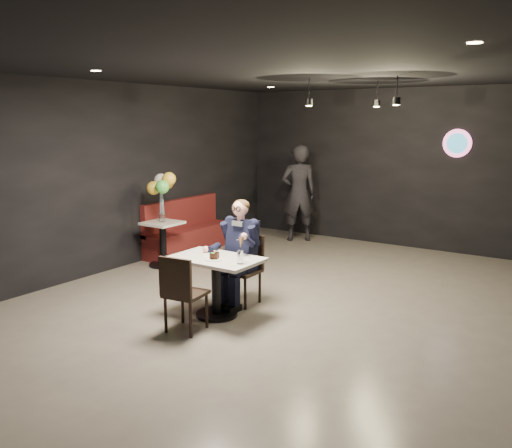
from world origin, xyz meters
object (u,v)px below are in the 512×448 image
Objects in this scene: chair_far at (242,270)px; chair_near at (186,292)px; main_table at (216,287)px; balloon_vase at (162,217)px; sundae_glass at (240,257)px; seated_man at (242,251)px; passerby at (299,193)px; booth_bench at (189,226)px; side_table at (163,245)px.

chair_near is at bearing -90.00° from chair_far.
balloon_vase is at bearing 147.96° from main_table.
chair_near is 0.75m from sundae_glass.
passerby is (-1.29, 3.79, 0.25)m from seated_man.
booth_bench is (-2.49, 1.82, 0.03)m from chair_far.
seated_man reaches higher than sundae_glass.
chair_near is 2.95m from balloon_vase.
chair_near is 6.04× the size of balloon_vase.
passerby is at bearing 73.03° from side_table.
chair_far is 6.04× the size of balloon_vase.
main_table is 0.62m from sundae_glass.
sundae_glass is 2.98m from balloon_vase.
passerby is at bearing 111.11° from sundae_glass.
passerby is at bearing 108.75° from chair_far.
main_table is at bearing -32.04° from balloon_vase.
passerby reaches higher than main_table.
chair_near is 5.79× the size of sundae_glass.
passerby reaches higher than seated_man.
passerby reaches higher than balloon_vase.
passerby is at bearing 97.75° from chair_near.
sundae_glass is at bearing -56.15° from seated_man.
booth_bench is (-2.49, 2.94, 0.03)m from chair_near.
booth_bench is (-2.91, 2.44, -0.34)m from sundae_glass.
booth_bench is 2.36m from passerby.
booth_bench is at bearing 106.70° from balloon_vase.
seated_man is at bearing 83.05° from chair_near.
balloon_vase is (-2.19, 0.82, 0.11)m from seated_man.
balloon_vase is at bearing 159.43° from chair_far.
chair_far reaches higher than main_table.
passerby is (-1.29, 4.91, 0.51)m from chair_near.
booth_bench is 1.01× the size of passerby.
sundae_glass is 0.23× the size of side_table.
sundae_glass is at bearing -40.02° from booth_bench.
main_table is 1.20× the size of chair_near.
chair_near reaches higher than sundae_glass.
chair_far reaches higher than side_table.
chair_near reaches higher than balloon_vase.
side_table is 0.48m from balloon_vase.
main_table is 4.57m from passerby.
seated_man reaches higher than side_table.
booth_bench is at bearing 123.36° from chair_near.
booth_bench reaches higher than sundae_glass.
chair_far is 1.32× the size of side_table.
side_table is 0.36× the size of passerby.
sundae_glass reaches higher than main_table.
main_table reaches higher than side_table.
chair_far is at bearing -20.57° from side_table.
chair_far is 0.26m from seated_man.
seated_man reaches higher than booth_bench.
balloon_vase is at bearing 159.43° from seated_man.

